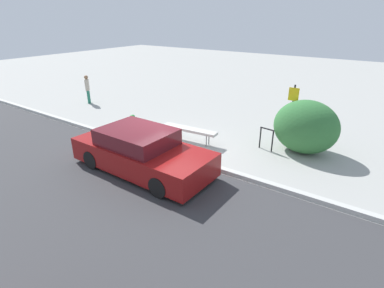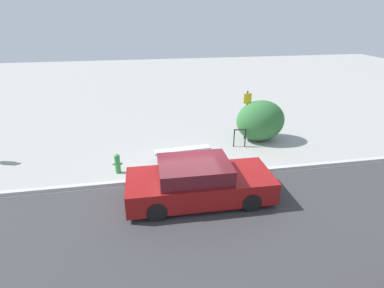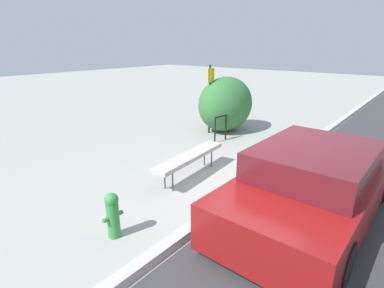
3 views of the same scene
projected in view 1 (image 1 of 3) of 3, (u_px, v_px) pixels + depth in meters
The scene contains 10 objects.
ground_plane at pixel (167, 154), 10.59m from camera, with size 60.00×60.00×0.00m, color #9E9E99.
road_strip at pixel (21, 234), 6.71m from camera, with size 60.00×10.00×0.01m.
curb at pixel (167, 152), 10.57m from camera, with size 60.00×0.20×0.13m.
bench at pixel (189, 130), 11.44m from camera, with size 2.29×0.57×0.55m.
bike_rack at pixel (266, 137), 10.75m from camera, with size 0.55×0.13×0.83m.
sign_post at pixel (292, 110), 10.73m from camera, with size 0.36×0.08×2.30m.
fire_hydrant at pixel (133, 123), 12.42m from camera, with size 0.36×0.22×0.77m.
shrub_hedge at pixel (306, 127), 10.40m from camera, with size 2.23×1.69×1.89m.
pedestrian at pixel (88, 88), 16.37m from camera, with size 0.39×0.38×1.54m.
parked_car_near at pixel (141, 152), 9.28m from camera, with size 4.59×1.96×1.34m.
Camera 1 is at (6.21, -7.34, 4.54)m, focal length 28.00 mm.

